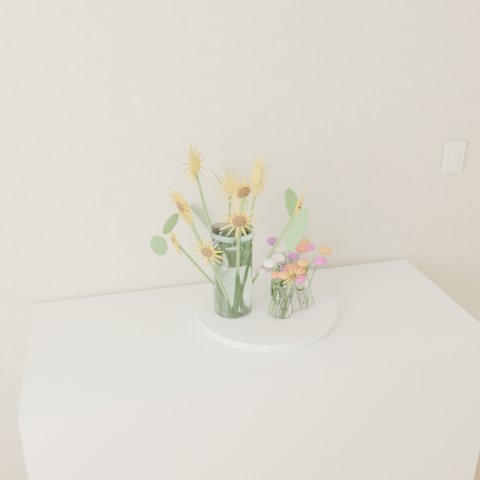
{
  "coord_description": "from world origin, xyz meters",
  "views": [
    {
      "loc": [
        -0.64,
        0.34,
        1.93
      ],
      "look_at": [
        -0.21,
        1.99,
        1.17
      ],
      "focal_mm": 45.0,
      "sensor_mm": 36.0,
      "label": 1
    }
  ],
  "objects": [
    {
      "name": "counter",
      "position": [
        -0.18,
        1.93,
        0.45
      ],
      "size": [
        1.4,
        0.6,
        0.9
      ],
      "primitive_type": "cube",
      "color": "white",
      "rests_on": "ground_plane"
    },
    {
      "name": "tray",
      "position": [
        -0.13,
        1.98,
        0.91
      ],
      "size": [
        0.44,
        0.44,
        0.02
      ],
      "primitive_type": "cylinder",
      "color": "white",
      "rests_on": "counter"
    },
    {
      "name": "mason_jar",
      "position": [
        -0.24,
        1.98,
        1.07
      ],
      "size": [
        0.13,
        0.13,
        0.29
      ],
      "primitive_type": "cylinder",
      "rotation": [
        0.0,
        0.0,
        0.06
      ],
      "color": "#B0E6E5",
      "rests_on": "tray"
    },
    {
      "name": "sunflower_bouquet",
      "position": [
        -0.24,
        1.98,
        1.2
      ],
      "size": [
        0.77,
        0.77,
        0.54
      ],
      "primitive_type": null,
      "rotation": [
        0.0,
        0.0,
        0.06
      ],
      "color": "#DAAA04",
      "rests_on": "tray"
    },
    {
      "name": "small_vase_a",
      "position": [
        -0.1,
        1.91,
        0.99
      ],
      "size": [
        0.09,
        0.09,
        0.12
      ],
      "primitive_type": "cylinder",
      "rotation": [
        0.0,
        0.0,
        0.37
      ],
      "color": "white",
      "rests_on": "tray"
    },
    {
      "name": "wildflower_posy_a",
      "position": [
        -0.1,
        1.91,
        1.03
      ],
      "size": [
        0.19,
        0.19,
        0.21
      ],
      "primitive_type": null,
      "color": "orange",
      "rests_on": "tray"
    },
    {
      "name": "small_vase_b",
      "position": [
        -0.02,
        1.95,
        0.98
      ],
      "size": [
        0.09,
        0.09,
        0.12
      ],
      "primitive_type": null,
      "rotation": [
        0.0,
        0.0,
        0.13
      ],
      "color": "white",
      "rests_on": "tray"
    },
    {
      "name": "wildflower_posy_b",
      "position": [
        -0.02,
        1.95,
        1.03
      ],
      "size": [
        0.22,
        0.22,
        0.21
      ],
      "primitive_type": null,
      "color": "orange",
      "rests_on": "tray"
    },
    {
      "name": "small_vase_c",
      "position": [
        -0.03,
        2.07,
        0.98
      ],
      "size": [
        0.07,
        0.07,
        0.1
      ],
      "primitive_type": "cylinder",
      "rotation": [
        0.0,
        0.0,
        0.12
      ],
      "color": "white",
      "rests_on": "tray"
    },
    {
      "name": "wildflower_posy_c",
      "position": [
        -0.03,
        2.07,
        1.02
      ],
      "size": [
        0.2,
        0.2,
        0.19
      ],
      "primitive_type": null,
      "color": "orange",
      "rests_on": "tray"
    }
  ]
}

